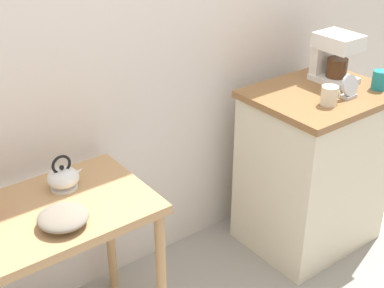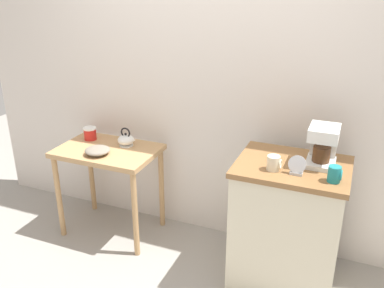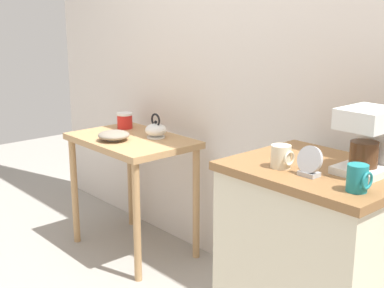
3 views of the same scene
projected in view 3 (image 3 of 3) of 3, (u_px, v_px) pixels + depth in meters
name	position (u px, v px, depth m)	size (l,w,h in m)	color
back_wall	(277.00, 37.00, 2.82)	(4.40, 0.10, 2.80)	silver
wooden_table	(132.00, 155.00, 3.37)	(0.79, 0.53, 0.76)	tan
kitchen_counter	(314.00, 269.00, 2.29)	(0.72, 0.58, 0.92)	beige
bowl_stoneware	(114.00, 135.00, 3.26)	(0.19, 0.19, 0.06)	gray
teakettle	(156.00, 130.00, 3.32)	(0.16, 0.13, 0.16)	white
canister_enamel	(125.00, 121.00, 3.58)	(0.11, 0.11, 0.11)	red
coffee_maker	(370.00, 137.00, 2.08)	(0.18, 0.22, 0.26)	white
mug_small_cream	(281.00, 157.00, 2.16)	(0.09, 0.08, 0.09)	beige
mug_dark_teal	(358.00, 178.00, 1.88)	(0.08, 0.08, 0.10)	teal
table_clock	(310.00, 163.00, 2.05)	(0.11, 0.05, 0.12)	#B2B5BA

